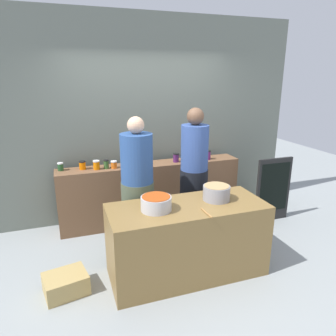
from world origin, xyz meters
TOP-DOWN VIEW (x-y plane):
  - ground at (0.00, 0.00)m, footprint 12.00×12.00m
  - storefront_wall at (0.00, 1.45)m, footprint 4.80×0.12m
  - display_shelf at (0.00, 1.10)m, footprint 2.70×0.36m
  - prep_table at (0.00, -0.30)m, footprint 1.70×0.70m
  - preserve_jar_0 at (-1.26, 1.17)m, footprint 0.08×0.08m
  - preserve_jar_1 at (-0.97, 1.13)m, footprint 0.09×0.09m
  - preserve_jar_2 at (-0.79, 1.07)m, footprint 0.09×0.09m
  - preserve_jar_3 at (-0.66, 1.07)m, footprint 0.07×0.07m
  - preserve_jar_4 at (-0.56, 1.05)m, footprint 0.09×0.09m
  - preserve_jar_5 at (-0.33, 1.04)m, footprint 0.07×0.07m
  - preserve_jar_6 at (-0.16, 1.16)m, footprint 0.08×0.08m
  - preserve_jar_7 at (0.37, 1.07)m, footprint 0.09×0.09m
  - preserve_jar_8 at (0.76, 1.06)m, footprint 0.09×0.09m
  - preserve_jar_9 at (0.88, 1.05)m, footprint 0.09×0.09m
  - cooking_pot_left at (-0.35, -0.30)m, footprint 0.32×0.32m
  - cooking_pot_center at (0.36, -0.25)m, footprint 0.30×0.30m
  - wooden_spoon at (0.10, -0.55)m, footprint 0.02×0.24m
  - cook_with_tongs at (-0.41, 0.28)m, footprint 0.39×0.39m
  - cook_in_cap at (0.41, 0.48)m, footprint 0.37×0.37m
  - bread_crate at (-1.30, -0.22)m, footprint 0.48×0.41m
  - chalkboard_sign at (1.73, 0.51)m, footprint 0.57×0.05m

SIDE VIEW (x-z plane):
  - ground at x=0.00m, z-range 0.00..0.00m
  - bread_crate at x=-1.30m, z-range 0.00..0.21m
  - prep_table at x=0.00m, z-range 0.00..0.82m
  - display_shelf at x=0.00m, z-range 0.00..0.90m
  - chalkboard_sign at x=1.73m, z-range 0.01..0.99m
  - cook_with_tongs at x=-0.41m, z-range -0.08..1.62m
  - cook_in_cap at x=0.41m, z-range -0.08..1.68m
  - wooden_spoon at x=0.10m, z-range 0.82..0.84m
  - cooking_pot_left at x=-0.35m, z-range 0.82..0.97m
  - cooking_pot_center at x=0.36m, z-range 0.82..0.98m
  - preserve_jar_5 at x=-0.33m, z-range 0.90..1.01m
  - preserve_jar_4 at x=-0.56m, z-range 0.90..1.01m
  - preserve_jar_8 at x=0.76m, z-range 0.90..1.01m
  - preserve_jar_0 at x=-1.26m, z-range 0.90..1.01m
  - preserve_jar_1 at x=-0.97m, z-range 0.90..1.02m
  - preserve_jar_6 at x=-0.16m, z-range 0.90..1.03m
  - preserve_jar_3 at x=-0.66m, z-range 0.90..1.03m
  - preserve_jar_2 at x=-0.79m, z-range 0.90..1.03m
  - preserve_jar_7 at x=0.37m, z-range 0.90..1.04m
  - preserve_jar_9 at x=0.88m, z-range 0.90..1.04m
  - storefront_wall at x=0.00m, z-range 0.00..3.00m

